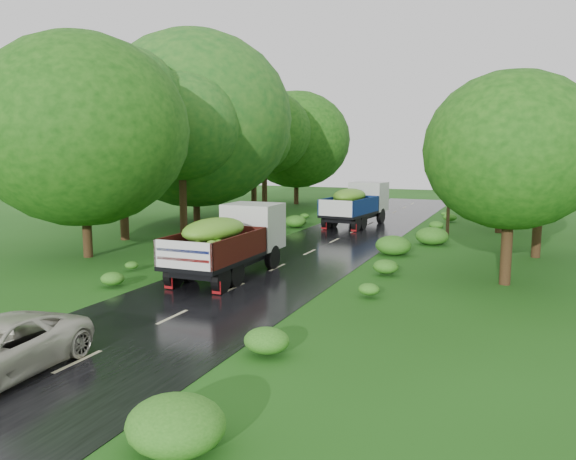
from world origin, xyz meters
The scene contains 9 objects.
ground centered at (0.00, 0.00, 0.00)m, with size 120.00×120.00×0.00m, color #18440E.
road centered at (0.00, 5.00, 0.01)m, with size 6.50×80.00×0.02m, color black.
road_lines centered at (0.00, 6.00, 0.02)m, with size 0.12×69.60×0.00m.
truck_near centered at (-1.10, 5.90, 1.58)m, with size 2.42×6.66×2.79m.
truck_far centered at (-0.61, 22.88, 1.62)m, with size 3.10×7.02×2.86m.
utility_pole centered at (5.65, 20.74, 3.82)m, with size 1.25×0.54×7.42m.
trees_left centered at (-10.53, 20.66, 6.58)m, with size 6.93×33.13×9.56m.
trees_right centered at (9.39, 20.77, 5.25)m, with size 5.42×31.30×7.24m.
shrubs centered at (0.00, 14.00, 0.35)m, with size 11.90×44.00×0.70m.
Camera 1 is at (9.80, -14.05, 5.13)m, focal length 35.00 mm.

